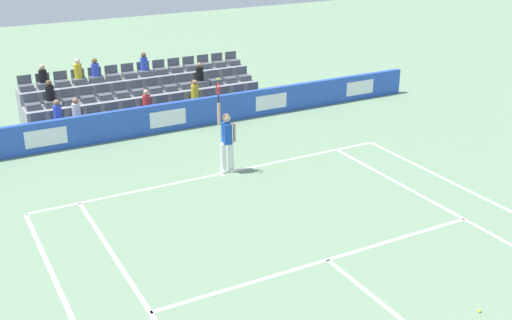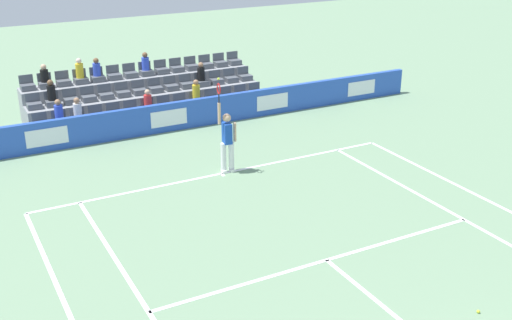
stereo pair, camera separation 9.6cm
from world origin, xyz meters
name	(u,v)px [view 2 (the right image)]	position (x,y,z in m)	size (l,w,h in m)	color
line_baseline	(221,174)	(0.00, -11.89, 0.00)	(10.97, 0.10, 0.01)	white
line_service	(327,260)	(0.00, -6.40, 0.00)	(8.23, 0.10, 0.01)	white
line_singles_sideline_right	(478,227)	(-4.12, -5.95, 0.00)	(0.10, 11.89, 0.01)	white
line_centre_mark	(223,175)	(0.00, -11.79, 0.00)	(0.10, 0.20, 0.01)	white
sponsor_barrier	(168,117)	(0.00, -16.18, 0.50)	(20.39, 0.22, 1.00)	blue
tennis_player	(227,140)	(-0.24, -11.95, 0.99)	(0.52, 0.39, 2.85)	white
stadium_stand	(145,99)	(0.03, -18.49, 0.55)	(8.68, 2.85, 2.18)	gray
loose_tennis_ball	(478,312)	(-1.48, -3.39, 0.03)	(0.07, 0.07, 0.07)	#D1E533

